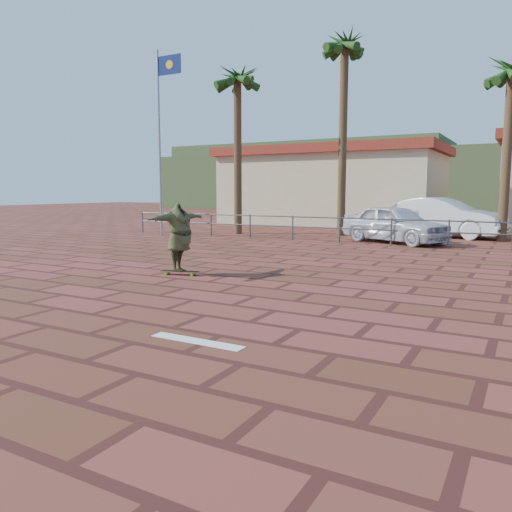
{
  "coord_description": "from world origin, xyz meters",
  "views": [
    {
      "loc": [
        4.52,
        -6.46,
        2.0
      ],
      "look_at": [
        0.09,
        1.53,
        0.8
      ],
      "focal_mm": 35.0,
      "sensor_mm": 36.0,
      "label": 1
    }
  ],
  "objects_px": {
    "car_silver": "(395,224)",
    "car_white": "(442,217)",
    "longboard": "(180,272)",
    "skateboarder": "(179,237)"
  },
  "relations": [
    {
      "from": "car_silver",
      "to": "car_white",
      "type": "bearing_deg",
      "value": 5.47
    },
    {
      "from": "car_silver",
      "to": "car_white",
      "type": "distance_m",
      "value": 3.7
    },
    {
      "from": "longboard",
      "to": "car_silver",
      "type": "xyz_separation_m",
      "value": [
        2.65,
        10.06,
        0.66
      ]
    },
    {
      "from": "car_white",
      "to": "car_silver",
      "type": "bearing_deg",
      "value": 173.28
    },
    {
      "from": "longboard",
      "to": "skateboarder",
      "type": "relative_size",
      "value": 0.49
    },
    {
      "from": "car_silver",
      "to": "car_white",
      "type": "xyz_separation_m",
      "value": [
        1.2,
        3.5,
        0.11
      ]
    },
    {
      "from": "longboard",
      "to": "car_silver",
      "type": "bearing_deg",
      "value": 60.8
    },
    {
      "from": "longboard",
      "to": "car_silver",
      "type": "height_order",
      "value": "car_silver"
    },
    {
      "from": "longboard",
      "to": "skateboarder",
      "type": "xyz_separation_m",
      "value": [
        0.0,
        -0.0,
        0.83
      ]
    },
    {
      "from": "longboard",
      "to": "car_white",
      "type": "distance_m",
      "value": 14.11
    }
  ]
}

